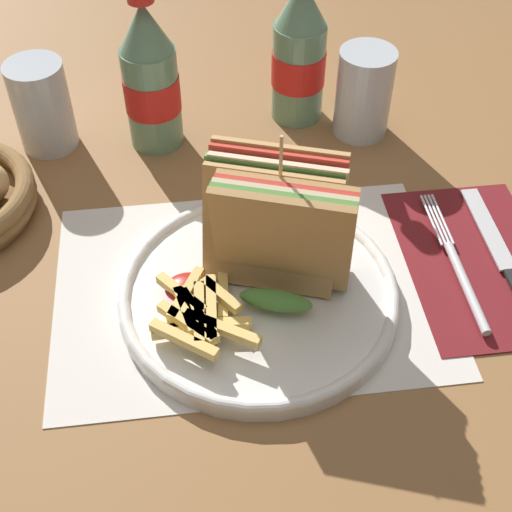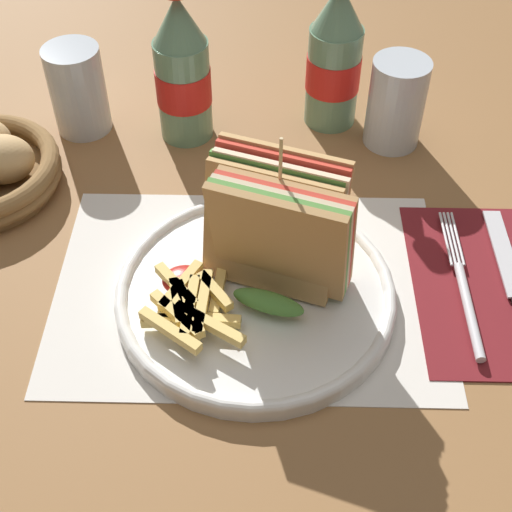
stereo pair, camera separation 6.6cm
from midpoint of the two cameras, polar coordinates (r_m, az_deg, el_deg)
name	(u,v)px [view 1 (the left image)]	position (r m, az deg, el deg)	size (l,w,h in m)	color
ground_plane	(250,284)	(0.69, -3.25, -2.37)	(4.00, 4.00, 0.00)	olive
placemat	(245,288)	(0.68, -3.61, -2.70)	(0.37, 0.26, 0.00)	silver
plate_main	(259,293)	(0.67, -2.61, -3.15)	(0.26, 0.26, 0.02)	white
club_sandwich	(278,229)	(0.63, -1.17, 2.05)	(0.14, 0.12, 0.16)	tan
fries_pile	(199,314)	(0.63, -7.57, -4.81)	(0.09, 0.10, 0.02)	#E5C166
ketchup_blob	(188,288)	(0.65, -8.35, -2.68)	(0.04, 0.04, 0.01)	maroon
napkin	(477,260)	(0.73, 14.82, -0.48)	(0.14, 0.22, 0.00)	maroon
fork	(460,272)	(0.71, 13.48, -1.37)	(0.02, 0.19, 0.01)	silver
knife	(502,257)	(0.73, 16.74, -0.23)	(0.02, 0.20, 0.00)	black
coke_bottle_near	(150,79)	(0.82, -10.79, 13.63)	(0.06, 0.06, 0.19)	slate
coke_bottle_far	(299,54)	(0.85, 1.18, 15.75)	(0.06, 0.06, 0.19)	slate
glass_near	(364,93)	(0.85, 6.38, 12.77)	(0.07, 0.07, 0.10)	silver
glass_far	(42,106)	(0.86, -18.89, 11.21)	(0.07, 0.07, 0.10)	silver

